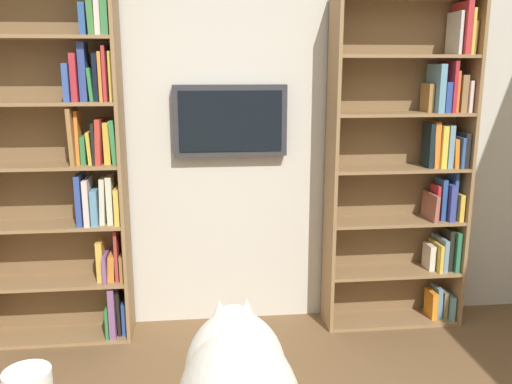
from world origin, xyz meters
name	(u,v)px	position (x,y,z in m)	size (l,w,h in m)	color
wall_back	(227,121)	(0.00, -2.23, 1.35)	(4.52, 0.06, 2.70)	beige
bookshelf_left	(413,164)	(-1.19, -2.06, 1.08)	(0.90, 0.28, 2.11)	#937047
bookshelf_right	(67,163)	(0.97, -2.06, 1.13)	(0.89, 0.28, 2.23)	#937047
wall_mounted_tv	(230,121)	(-0.02, -2.15, 1.36)	(0.71, 0.07, 0.44)	#333338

